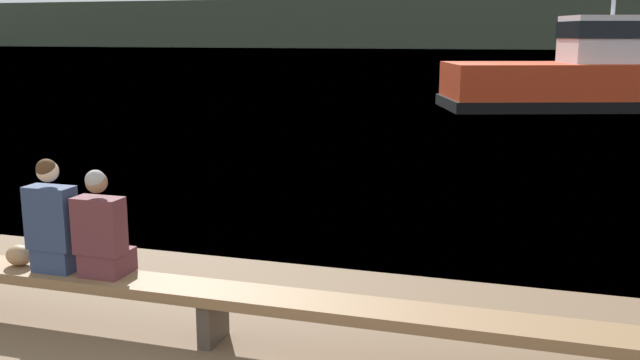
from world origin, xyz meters
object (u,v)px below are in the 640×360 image
object	(u,v)px
person_left	(54,224)
shopping_bag	(19,255)
tugboat_red	(606,79)
person_right	(102,232)
bench_main	(212,297)

from	to	relation	value
person_left	shopping_bag	world-z (taller)	person_left
person_left	shopping_bag	distance (m)	0.54
shopping_bag	tugboat_red	xyz separation A→B (m)	(6.65, 21.90, 0.44)
person_right	person_left	bearing A→B (deg)	-179.75
bench_main	shopping_bag	distance (m)	1.99
person_left	tugboat_red	world-z (taller)	tugboat_red
bench_main	person_right	bearing A→B (deg)	179.46
person_right	tugboat_red	xyz separation A→B (m)	(5.73, 21.91, 0.14)
person_right	tugboat_red	size ratio (longest dim) A/B	0.08
shopping_bag	tugboat_red	bearing A→B (deg)	73.12
person_left	shopping_bag	size ratio (longest dim) A/B	4.08
person_right	shopping_bag	bearing A→B (deg)	178.94
tugboat_red	person_right	bearing A→B (deg)	146.48
person_right	bench_main	bearing A→B (deg)	-0.54
person_right	shopping_bag	xyz separation A→B (m)	(-0.92, 0.02, -0.30)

